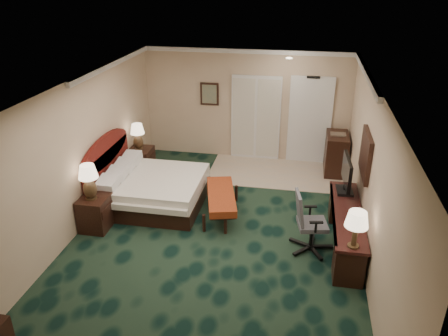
% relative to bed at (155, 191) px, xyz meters
% --- Properties ---
extents(floor, '(5.00, 7.50, 0.00)m').
position_rel_bed_xyz_m(floor, '(1.45, -0.97, -0.30)').
color(floor, black).
rests_on(floor, ground).
extents(ceiling, '(5.00, 7.50, 0.00)m').
position_rel_bed_xyz_m(ceiling, '(1.45, -0.97, 2.40)').
color(ceiling, white).
rests_on(ceiling, wall_back).
extents(wall_back, '(5.00, 0.00, 2.70)m').
position_rel_bed_xyz_m(wall_back, '(1.45, 2.78, 1.05)').
color(wall_back, tan).
rests_on(wall_back, ground).
extents(wall_left, '(0.00, 7.50, 2.70)m').
position_rel_bed_xyz_m(wall_left, '(-1.05, -0.97, 1.05)').
color(wall_left, tan).
rests_on(wall_left, ground).
extents(wall_right, '(0.00, 7.50, 2.70)m').
position_rel_bed_xyz_m(wall_right, '(3.95, -0.97, 1.05)').
color(wall_right, tan).
rests_on(wall_right, ground).
extents(crown_molding, '(5.00, 7.50, 0.10)m').
position_rel_bed_xyz_m(crown_molding, '(1.45, -0.97, 2.35)').
color(crown_molding, white).
rests_on(crown_molding, wall_back).
extents(tile_patch, '(3.20, 1.70, 0.01)m').
position_rel_bed_xyz_m(tile_patch, '(2.35, 1.93, -0.30)').
color(tile_patch, '#C3AE96').
rests_on(tile_patch, ground).
extents(headboard, '(0.12, 2.00, 1.40)m').
position_rel_bed_xyz_m(headboard, '(-0.99, 0.03, 0.40)').
color(headboard, '#440E0F').
rests_on(headboard, ground).
extents(entry_door, '(1.02, 0.06, 2.18)m').
position_rel_bed_xyz_m(entry_door, '(3.00, 2.75, 0.75)').
color(entry_door, white).
rests_on(entry_door, ground).
extents(closet_doors, '(1.20, 0.06, 2.10)m').
position_rel_bed_xyz_m(closet_doors, '(1.70, 2.74, 0.75)').
color(closet_doors, beige).
rests_on(closet_doors, ground).
extents(wall_art, '(0.45, 0.06, 0.55)m').
position_rel_bed_xyz_m(wall_art, '(0.55, 2.74, 1.30)').
color(wall_art, slate).
rests_on(wall_art, wall_back).
extents(wall_mirror, '(0.05, 0.95, 0.75)m').
position_rel_bed_xyz_m(wall_mirror, '(3.91, -0.37, 1.25)').
color(wall_mirror, white).
rests_on(wall_mirror, wall_right).
extents(bed, '(1.90, 1.76, 0.60)m').
position_rel_bed_xyz_m(bed, '(0.00, 0.00, 0.00)').
color(bed, white).
rests_on(bed, ground).
extents(nightstand_near, '(0.50, 0.58, 0.63)m').
position_rel_bed_xyz_m(nightstand_near, '(-0.78, -1.06, 0.01)').
color(nightstand_near, black).
rests_on(nightstand_near, ground).
extents(nightstand_far, '(0.50, 0.58, 0.63)m').
position_rel_bed_xyz_m(nightstand_far, '(-0.78, 1.31, 0.01)').
color(nightstand_far, black).
rests_on(nightstand_far, ground).
extents(lamp_near, '(0.43, 0.43, 0.66)m').
position_rel_bed_xyz_m(lamp_near, '(-0.81, -1.08, 0.66)').
color(lamp_near, '#322015').
rests_on(lamp_near, nightstand_near).
extents(lamp_far, '(0.38, 0.38, 0.60)m').
position_rel_bed_xyz_m(lamp_far, '(-0.81, 1.30, 0.63)').
color(lamp_far, '#322015').
rests_on(lamp_far, nightstand_far).
extents(bed_bench, '(0.83, 1.52, 0.49)m').
position_rel_bed_xyz_m(bed_bench, '(1.40, -0.20, -0.06)').
color(bed_bench, maroon).
rests_on(bed_bench, ground).
extents(desk, '(0.50, 2.31, 0.67)m').
position_rel_bed_xyz_m(desk, '(3.68, -0.82, 0.03)').
color(desk, black).
rests_on(desk, ground).
extents(tv, '(0.12, 0.86, 0.67)m').
position_rel_bed_xyz_m(tv, '(3.68, -0.07, 0.70)').
color(tv, black).
rests_on(tv, desk).
extents(desk_lamp, '(0.42, 0.42, 0.60)m').
position_rel_bed_xyz_m(desk_lamp, '(3.69, -1.82, 0.67)').
color(desk_lamp, '#322015').
rests_on(desk_lamp, desk).
extents(desk_chair, '(0.73, 0.70, 1.08)m').
position_rel_bed_xyz_m(desk_chair, '(3.12, -1.02, 0.24)').
color(desk_chair, '#41424D').
rests_on(desk_chair, ground).
extents(minibar, '(0.49, 0.89, 0.94)m').
position_rel_bed_xyz_m(minibar, '(3.65, 2.23, 0.17)').
color(minibar, black).
rests_on(minibar, ground).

